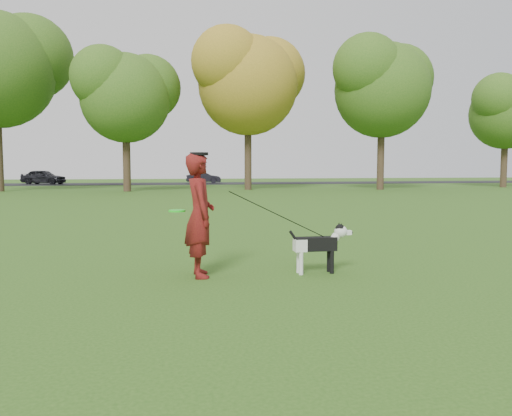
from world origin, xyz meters
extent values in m
plane|color=#285116|center=(0.00, 0.00, 0.00)|extent=(120.00, 120.00, 0.00)
cube|color=black|center=(0.00, 40.00, 0.01)|extent=(120.00, 7.00, 0.02)
imported|color=#580C12|center=(-1.17, -0.30, 0.87)|extent=(0.46, 0.67, 1.74)
cube|color=black|center=(0.50, -0.39, 0.43)|extent=(0.61, 0.19, 0.20)
cube|color=silver|center=(0.27, -0.39, 0.42)|extent=(0.17, 0.19, 0.18)
cylinder|color=silver|center=(0.27, -0.46, 0.17)|extent=(0.06, 0.06, 0.33)
cylinder|color=silver|center=(0.27, -0.32, 0.17)|extent=(0.06, 0.06, 0.33)
cylinder|color=black|center=(0.74, -0.46, 0.17)|extent=(0.06, 0.06, 0.33)
cylinder|color=black|center=(0.74, -0.32, 0.17)|extent=(0.06, 0.06, 0.33)
cylinder|color=silver|center=(0.78, -0.39, 0.48)|extent=(0.20, 0.12, 0.22)
sphere|color=silver|center=(0.89, -0.39, 0.60)|extent=(0.19, 0.19, 0.19)
sphere|color=black|center=(0.88, -0.39, 0.64)|extent=(0.14, 0.14, 0.14)
cube|color=silver|center=(0.99, -0.39, 0.59)|extent=(0.12, 0.07, 0.07)
sphere|color=black|center=(1.06, -0.39, 0.59)|extent=(0.04, 0.04, 0.04)
cone|color=black|center=(0.88, -0.44, 0.70)|extent=(0.07, 0.07, 0.08)
cone|color=black|center=(0.88, -0.34, 0.70)|extent=(0.07, 0.07, 0.08)
cylinder|color=black|center=(0.21, -0.39, 0.50)|extent=(0.21, 0.04, 0.28)
cylinder|color=black|center=(0.72, -0.39, 0.49)|extent=(0.13, 0.13, 0.02)
imported|color=black|center=(-12.30, 40.00, 0.68)|extent=(4.15, 2.73, 1.31)
imported|color=black|center=(1.99, 40.00, 0.56)|extent=(3.32, 1.33, 1.07)
cylinder|color=#1DE71D|center=(-1.48, -0.39, 0.95)|extent=(0.23, 0.23, 0.02)
cylinder|color=black|center=(-1.17, -0.30, 1.73)|extent=(0.26, 0.26, 0.04)
cylinder|color=#38281C|center=(-4.00, 25.50, 2.10)|extent=(0.48, 0.48, 4.20)
sphere|color=#426B1E|center=(-4.00, 25.50, 6.44)|extent=(5.60, 5.60, 5.60)
cylinder|color=#38281C|center=(4.00, 26.50, 2.52)|extent=(0.48, 0.48, 5.04)
sphere|color=#A58426|center=(4.00, 26.50, 7.73)|extent=(6.72, 6.72, 6.72)
cylinder|color=#38281C|center=(13.00, 25.00, 2.42)|extent=(0.48, 0.48, 4.83)
sphere|color=#426B1E|center=(13.00, 25.00, 7.41)|extent=(6.44, 6.44, 6.44)
cylinder|color=#38281C|center=(24.00, 27.00, 1.99)|extent=(0.48, 0.48, 3.99)
sphere|color=#426B1E|center=(24.00, 27.00, 6.12)|extent=(5.32, 5.32, 5.32)
camera|label=1|loc=(-1.64, -7.30, 1.55)|focal=35.00mm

